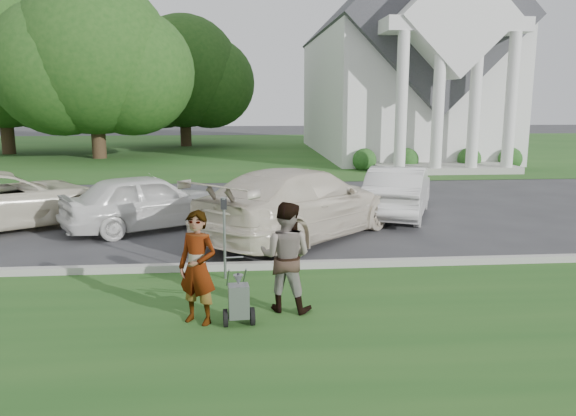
{
  "coord_description": "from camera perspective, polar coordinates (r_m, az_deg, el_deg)",
  "views": [
    {
      "loc": [
        -0.2,
        -9.8,
        3.22
      ],
      "look_at": [
        0.63,
        0.0,
        1.31
      ],
      "focal_mm": 35.0,
      "sensor_mm": 36.0,
      "label": 1
    }
  ],
  "objects": [
    {
      "name": "car_b",
      "position": [
        14.46,
        -14.06,
        0.67
      ],
      "size": [
        4.46,
        3.49,
        1.42
      ],
      "primitive_type": "imported",
      "rotation": [
        0.0,
        0.0,
        2.08
      ],
      "color": "white",
      "rests_on": "ground"
    },
    {
      "name": "tree_far",
      "position": [
        37.51,
        -27.23,
        13.59
      ],
      "size": [
        11.64,
        9.2,
        10.73
      ],
      "color": "#332316",
      "rests_on": "ground"
    },
    {
      "name": "parking_meter_near",
      "position": [
        10.09,
        -6.49,
        -2.06
      ],
      "size": [
        0.11,
        0.1,
        1.51
      ],
      "color": "gray",
      "rests_on": "ground"
    },
    {
      "name": "person_right",
      "position": [
        8.57,
        -0.24,
        -5.06
      ],
      "size": [
        0.99,
        0.88,
        1.69
      ],
      "primitive_type": "imported",
      "rotation": [
        0.0,
        0.0,
        2.8
      ],
      "color": "#999999",
      "rests_on": "ground"
    },
    {
      "name": "tree_back",
      "position": [
        39.99,
        -10.55,
        12.97
      ],
      "size": [
        9.61,
        7.6,
        8.89
      ],
      "color": "#332316",
      "rests_on": "ground"
    },
    {
      "name": "person_left",
      "position": [
        8.19,
        -9.16,
        -6.1
      ],
      "size": [
        0.72,
        0.64,
        1.66
      ],
      "primitive_type": "imported",
      "rotation": [
        0.0,
        0.0,
        -0.5
      ],
      "color": "#999999",
      "rests_on": "ground"
    },
    {
      "name": "grass_strip",
      "position": [
        7.52,
        -2.92,
        -14.32
      ],
      "size": [
        80.0,
        7.0,
        0.01
      ],
      "primitive_type": "cube",
      "color": "#1F4C1A",
      "rests_on": "ground"
    },
    {
      "name": "church_lawn",
      "position": [
        36.94,
        -4.51,
        5.96
      ],
      "size": [
        80.0,
        30.0,
        0.01
      ],
      "primitive_type": "cube",
      "color": "#1F4C1A",
      "rests_on": "ground"
    },
    {
      "name": "striping_cart",
      "position": [
        8.19,
        -5.03,
        -9.5
      ],
      "size": [
        0.47,
        0.91,
        0.83
      ],
      "rotation": [
        0.0,
        0.0,
        0.09
      ],
      "color": "black",
      "rests_on": "ground"
    },
    {
      "name": "ground",
      "position": [
        10.31,
        -3.49,
        -7.21
      ],
      "size": [
        120.0,
        120.0,
        0.0
      ],
      "primitive_type": "plane",
      "color": "#333335",
      "rests_on": "ground"
    },
    {
      "name": "tree_left",
      "position": [
        32.78,
        -19.15,
        13.71
      ],
      "size": [
        10.63,
        8.4,
        9.71
      ],
      "color": "#332316",
      "rests_on": "ground"
    },
    {
      "name": "car_d",
      "position": [
        15.96,
        11.15,
        1.7
      ],
      "size": [
        2.96,
        4.5,
        1.4
      ],
      "primitive_type": "imported",
      "rotation": [
        0.0,
        0.0,
        2.76
      ],
      "color": "silver",
      "rests_on": "ground"
    },
    {
      "name": "church",
      "position": [
        34.28,
        11.18,
        15.34
      ],
      "size": [
        9.19,
        19.0,
        24.1
      ],
      "color": "white",
      "rests_on": "ground"
    },
    {
      "name": "car_a",
      "position": [
        15.84,
        -26.96,
        0.76
      ],
      "size": [
        5.73,
        4.96,
        1.47
      ],
      "primitive_type": "imported",
      "rotation": [
        0.0,
        0.0,
        2.16
      ],
      "color": "beige",
      "rests_on": "ground"
    },
    {
      "name": "curb",
      "position": [
        10.81,
        -3.57,
        -5.93
      ],
      "size": [
        80.0,
        0.18,
        0.15
      ],
      "primitive_type": "cube",
      "color": "#9E9E93",
      "rests_on": "ground"
    },
    {
      "name": "car_c",
      "position": [
        13.11,
        1.27,
        0.49
      ],
      "size": [
        5.64,
        5.75,
        1.66
      ],
      "primitive_type": "imported",
      "rotation": [
        0.0,
        0.0,
        2.38
      ],
      "color": "beige",
      "rests_on": "ground"
    }
  ]
}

